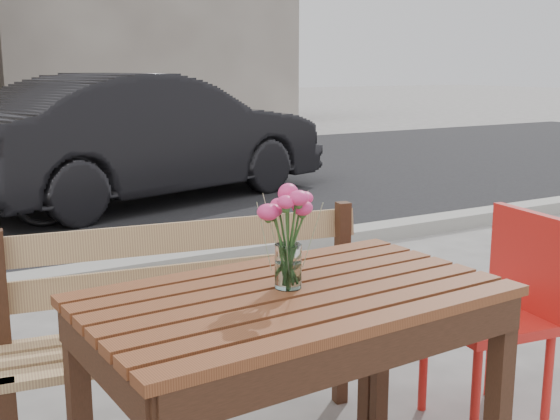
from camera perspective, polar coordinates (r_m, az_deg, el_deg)
name	(u,v)px	position (r m, az deg, el deg)	size (l,w,h in m)	color
street	(0,226)	(6.98, -21.79, -1.18)	(30.00, 8.12, 0.12)	black
main_table	(295,330)	(2.23, 1.19, -9.74)	(1.33, 0.82, 0.80)	brown
main_bench	(193,306)	(2.76, -7.11, -7.78)	(1.55, 0.66, 0.93)	#A07553
red_chair	(504,302)	(3.08, 17.77, -7.13)	(0.50, 0.50, 0.89)	red
main_vase	(288,224)	(2.15, 0.67, -1.12)	(0.18, 0.18, 0.33)	white
parked_car	(148,137)	(7.93, -10.70, 5.82)	(1.48, 4.25, 1.40)	black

